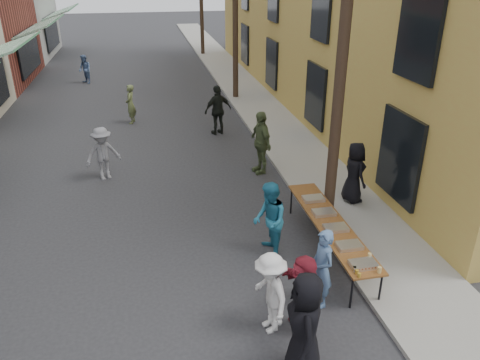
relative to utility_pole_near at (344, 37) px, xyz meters
name	(u,v)px	position (x,y,z in m)	size (l,w,h in m)	color
ground	(162,327)	(-4.30, -3.00, -4.50)	(120.00, 120.00, 0.00)	#28282B
sidewalk	(250,97)	(0.70, 12.00, -4.45)	(2.20, 60.00, 0.10)	gray
utility_pole_near	(344,37)	(0.00, 0.00, 0.00)	(0.26, 0.26, 9.00)	#2D2116
serving_table	(330,224)	(-0.50, -1.31, -3.79)	(0.70, 4.00, 0.75)	brown
catering_tray_sausage	(363,264)	(-0.50, -2.96, -3.71)	(0.50, 0.33, 0.08)	maroon
catering_tray_foil_b	(349,246)	(-0.50, -2.31, -3.71)	(0.50, 0.33, 0.08)	#B2B2B7
catering_tray_buns	(336,228)	(-0.50, -1.61, -3.71)	(0.50, 0.33, 0.08)	tan
catering_tray_foil_d	(324,212)	(-0.50, -0.91, -3.71)	(0.50, 0.33, 0.08)	#B2B2B7
catering_tray_buns_end	(313,199)	(-0.50, -0.21, -3.71)	(0.50, 0.33, 0.08)	tan
condiment_jar_a	(359,275)	(-0.72, -3.26, -3.71)	(0.07, 0.07, 0.08)	#A57F26
condiment_jar_b	(357,272)	(-0.72, -3.16, -3.71)	(0.07, 0.07, 0.08)	#A57F26
condiment_jar_c	(355,269)	(-0.72, -3.06, -3.71)	(0.07, 0.07, 0.08)	#A57F26
cup_stack	(379,270)	(-0.30, -3.21, -3.69)	(0.08, 0.08, 0.12)	tan
guest_front_a	(305,326)	(-2.17, -4.45, -3.58)	(0.90, 0.59, 1.84)	black
guest_front_b	(322,268)	(-1.31, -2.93, -3.71)	(0.58, 0.38, 1.58)	#50719B
guest_front_c	(269,220)	(-1.84, -1.14, -3.63)	(0.84, 0.66, 1.74)	teal
guest_front_d	(270,293)	(-2.43, -3.41, -3.72)	(1.00, 0.58, 1.55)	silver
guest_front_e	(261,142)	(-0.93, 3.32, -3.52)	(1.14, 0.48, 1.95)	#4E5D36
guest_queue_back	(303,294)	(-1.89, -3.54, -3.74)	(1.41, 0.45, 1.53)	maroon
server	(354,172)	(0.97, 0.75, -3.57)	(0.81, 0.52, 1.65)	black
passerby_left	(103,154)	(-5.62, 3.79, -3.69)	(1.04, 0.60, 1.61)	slate
passerby_mid	(218,110)	(-1.63, 7.12, -3.57)	(1.09, 0.45, 1.86)	black
passerby_right	(131,104)	(-4.86, 9.15, -3.72)	(0.57, 0.37, 1.56)	#5E6A3D
passerby_far	(85,69)	(-7.30, 16.70, -3.75)	(0.73, 0.57, 1.50)	#516C9C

